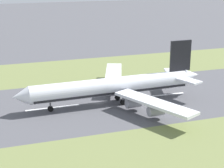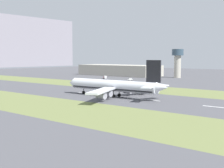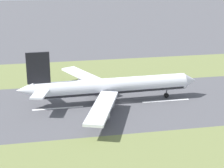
% 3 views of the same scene
% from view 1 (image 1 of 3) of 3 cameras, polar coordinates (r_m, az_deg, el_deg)
% --- Properties ---
extents(ground_plane, '(800.00, 800.00, 0.00)m').
position_cam_1_polar(ground_plane, '(129.54, -2.20, -2.84)').
color(ground_plane, '#4C4C51').
extents(grass_median_west, '(40.00, 600.00, 0.01)m').
position_cam_1_polar(grass_median_west, '(91.10, 6.11, -12.07)').
color(grass_median_west, olive).
rests_on(grass_median_west, ground).
extents(grass_median_east, '(40.00, 600.00, 0.01)m').
position_cam_1_polar(grass_median_east, '(171.21, -6.51, 2.08)').
color(grass_median_east, olive).
rests_on(grass_median_east, ground).
extents(centreline_dash_mid, '(1.20, 18.00, 0.01)m').
position_cam_1_polar(centreline_dash_mid, '(138.02, 7.56, -1.70)').
color(centreline_dash_mid, silver).
rests_on(centreline_dash_mid, ground).
extents(centreline_dash_far, '(1.20, 18.00, 0.01)m').
position_cam_1_polar(centreline_dash_far, '(126.30, -9.01, -3.58)').
color(centreline_dash_far, silver).
rests_on(centreline_dash_far, ground).
extents(airplane_main_jet, '(64.10, 67.14, 20.20)m').
position_cam_1_polar(airplane_main_jet, '(127.28, 0.80, -0.33)').
color(airplane_main_jet, silver).
rests_on(airplane_main_jet, ground).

